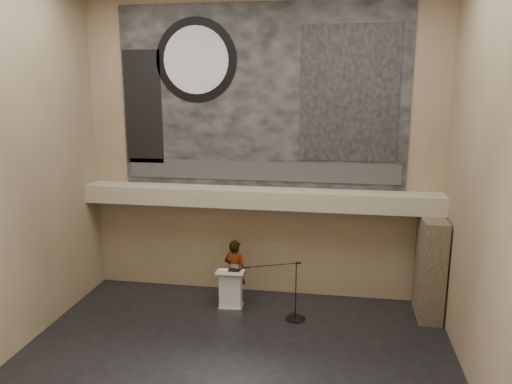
# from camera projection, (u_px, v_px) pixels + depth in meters

# --- Properties ---
(floor) EXTENTS (10.00, 10.00, 0.00)m
(floor) POSITION_uv_depth(u_px,v_px,m) (232.00, 363.00, 11.11)
(floor) COLOR black
(floor) RESTS_ON ground
(wall_back) EXTENTS (10.00, 0.02, 8.50)m
(wall_back) POSITION_uv_depth(u_px,v_px,m) (261.00, 150.00, 14.04)
(wall_back) COLOR #837153
(wall_back) RESTS_ON floor
(wall_front) EXTENTS (10.00, 0.02, 8.50)m
(wall_front) POSITION_uv_depth(u_px,v_px,m) (162.00, 232.00, 6.34)
(wall_front) COLOR #837153
(wall_front) RESTS_ON floor
(wall_left) EXTENTS (0.02, 8.00, 8.50)m
(wall_left) POSITION_uv_depth(u_px,v_px,m) (9.00, 168.00, 11.00)
(wall_left) COLOR #837153
(wall_left) RESTS_ON floor
(wall_right) EXTENTS (0.02, 8.00, 8.50)m
(wall_right) POSITION_uv_depth(u_px,v_px,m) (490.00, 183.00, 9.38)
(wall_right) COLOR #837153
(wall_right) RESTS_ON floor
(soffit) EXTENTS (10.00, 0.80, 0.50)m
(soffit) POSITION_uv_depth(u_px,v_px,m) (258.00, 198.00, 13.93)
(soffit) COLOR tan
(soffit) RESTS_ON wall_back
(sprinkler_left) EXTENTS (0.04, 0.04, 0.06)m
(sprinkler_left) POSITION_uv_depth(u_px,v_px,m) (203.00, 206.00, 14.21)
(sprinkler_left) COLOR #B2893D
(sprinkler_left) RESTS_ON soffit
(sprinkler_right) EXTENTS (0.04, 0.04, 0.06)m
(sprinkler_right) POSITION_uv_depth(u_px,v_px,m) (326.00, 211.00, 13.64)
(sprinkler_right) COLOR #B2893D
(sprinkler_right) RESTS_ON soffit
(banner) EXTENTS (8.00, 0.05, 5.00)m
(banner) POSITION_uv_depth(u_px,v_px,m) (261.00, 97.00, 13.70)
(banner) COLOR black
(banner) RESTS_ON wall_back
(banner_text_strip) EXTENTS (7.76, 0.02, 0.55)m
(banner_text_strip) POSITION_uv_depth(u_px,v_px,m) (260.00, 171.00, 14.10)
(banner_text_strip) COLOR #2E2E2E
(banner_text_strip) RESTS_ON banner
(banner_clock_rim) EXTENTS (2.30, 0.02, 2.30)m
(banner_clock_rim) POSITION_uv_depth(u_px,v_px,m) (196.00, 60.00, 13.73)
(banner_clock_rim) COLOR black
(banner_clock_rim) RESTS_ON banner
(banner_clock_face) EXTENTS (1.84, 0.02, 1.84)m
(banner_clock_face) POSITION_uv_depth(u_px,v_px,m) (196.00, 60.00, 13.71)
(banner_clock_face) COLOR silver
(banner_clock_face) RESTS_ON banner
(banner_building_print) EXTENTS (2.60, 0.02, 3.60)m
(banner_building_print) POSITION_uv_depth(u_px,v_px,m) (349.00, 94.00, 13.25)
(banner_building_print) COLOR black
(banner_building_print) RESTS_ON banner
(banner_brick_print) EXTENTS (1.10, 0.02, 3.20)m
(banner_brick_print) POSITION_uv_depth(u_px,v_px,m) (143.00, 107.00, 14.27)
(banner_brick_print) COLOR black
(banner_brick_print) RESTS_ON banner
(stone_pier) EXTENTS (0.60, 1.40, 2.70)m
(stone_pier) POSITION_uv_depth(u_px,v_px,m) (430.00, 267.00, 13.10)
(stone_pier) COLOR #44392A
(stone_pier) RESTS_ON floor
(lectern) EXTENTS (0.78, 0.58, 1.14)m
(lectern) POSITION_uv_depth(u_px,v_px,m) (231.00, 289.00, 13.66)
(lectern) COLOR silver
(lectern) RESTS_ON floor
(binder) EXTENTS (0.34, 0.29, 0.04)m
(binder) POSITION_uv_depth(u_px,v_px,m) (234.00, 270.00, 13.51)
(binder) COLOR black
(binder) RESTS_ON lectern
(papers) EXTENTS (0.27, 0.33, 0.00)m
(papers) POSITION_uv_depth(u_px,v_px,m) (224.00, 271.00, 13.52)
(papers) COLOR white
(papers) RESTS_ON lectern
(speaker_person) EXTENTS (0.76, 0.60, 1.82)m
(speaker_person) POSITION_uv_depth(u_px,v_px,m) (235.00, 271.00, 14.03)
(speaker_person) COLOR silver
(speaker_person) RESTS_ON floor
(mic_stand) EXTENTS (1.52, 0.80, 1.60)m
(mic_stand) POSITION_uv_depth(u_px,v_px,m) (293.00, 310.00, 13.07)
(mic_stand) COLOR black
(mic_stand) RESTS_ON floor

